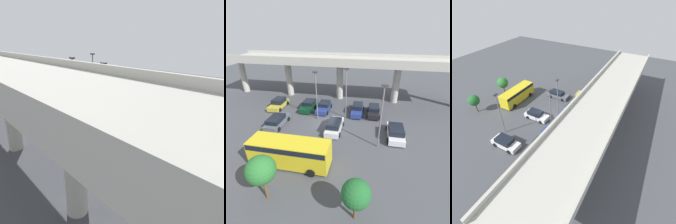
% 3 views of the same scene
% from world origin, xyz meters
% --- Properties ---
extents(ground_plane, '(90.25, 90.25, 0.00)m').
position_xyz_m(ground_plane, '(0.00, 0.00, 0.00)').
color(ground_plane, '#424449').
extents(highway_overpass, '(43.36, 6.70, 8.34)m').
position_xyz_m(highway_overpass, '(-0.00, 10.48, 6.72)').
color(highway_overpass, '#ADAAA0').
rests_on(highway_overpass, ground_plane).
extents(parked_car_0, '(2.19, 4.59, 1.63)m').
position_xyz_m(parked_car_0, '(-9.89, 3.99, 0.75)').
color(parked_car_0, gold).
rests_on(parked_car_0, ground_plane).
extents(parked_car_1, '(2.18, 4.86, 1.49)m').
position_xyz_m(parked_car_1, '(-7.06, -1.83, 0.72)').
color(parked_car_1, '#515660').
rests_on(parked_car_1, ground_plane).
extents(parked_car_2, '(2.19, 4.83, 1.54)m').
position_xyz_m(parked_car_2, '(-4.37, 4.47, 0.72)').
color(parked_car_2, '#0C381E').
rests_on(parked_car_2, ground_plane).
extents(parked_car_3, '(2.10, 4.52, 1.48)m').
position_xyz_m(parked_car_3, '(-1.60, 4.37, 0.69)').
color(parked_car_3, navy).
rests_on(parked_car_3, ground_plane).
extents(parked_car_4, '(2.14, 4.76, 1.60)m').
position_xyz_m(parked_car_4, '(1.50, -1.62, 0.76)').
color(parked_car_4, silver).
rests_on(parked_car_4, ground_plane).
extents(parked_car_5, '(1.97, 4.85, 1.65)m').
position_xyz_m(parked_car_5, '(4.12, 4.40, 0.76)').
color(parked_car_5, navy).
rests_on(parked_car_5, ground_plane).
extents(parked_car_6, '(2.02, 4.32, 1.54)m').
position_xyz_m(parked_car_6, '(6.80, 4.32, 0.75)').
color(parked_car_6, black).
rests_on(parked_car_6, ground_plane).
extents(parked_car_7, '(2.24, 4.75, 1.62)m').
position_xyz_m(parked_car_7, '(9.68, -1.68, 0.78)').
color(parked_car_7, silver).
rests_on(parked_car_7, ground_plane).
extents(shuttle_bus, '(8.35, 2.80, 2.91)m').
position_xyz_m(shuttle_bus, '(-1.63, -8.91, 1.73)').
color(shuttle_bus, gold).
rests_on(shuttle_bus, ground_plane).
extents(lamp_post_near_aisle, '(0.70, 0.35, 7.54)m').
position_xyz_m(lamp_post_near_aisle, '(-1.83, 1.27, 4.45)').
color(lamp_post_near_aisle, slate).
rests_on(lamp_post_near_aisle, ground_plane).
extents(lamp_post_mid_lot, '(0.70, 0.35, 7.91)m').
position_xyz_m(lamp_post_mid_lot, '(2.44, 2.44, 4.64)').
color(lamp_post_mid_lot, slate).
rests_on(lamp_post_mid_lot, ground_plane).
extents(lamp_post_by_overpass, '(0.70, 0.35, 7.87)m').
position_xyz_m(lamp_post_by_overpass, '(7.41, -4.10, 4.62)').
color(lamp_post_by_overpass, slate).
rests_on(lamp_post_by_overpass, ground_plane).
extents(tree_front_left, '(2.39, 2.39, 4.38)m').
position_xyz_m(tree_front_left, '(-1.93, -13.11, 3.17)').
color(tree_front_left, brown).
rests_on(tree_front_left, ground_plane).
extents(tree_front_centre, '(2.17, 2.17, 3.78)m').
position_xyz_m(tree_front_centre, '(5.61, -13.44, 2.67)').
color(tree_front_centre, brown).
rests_on(tree_front_centre, ground_plane).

